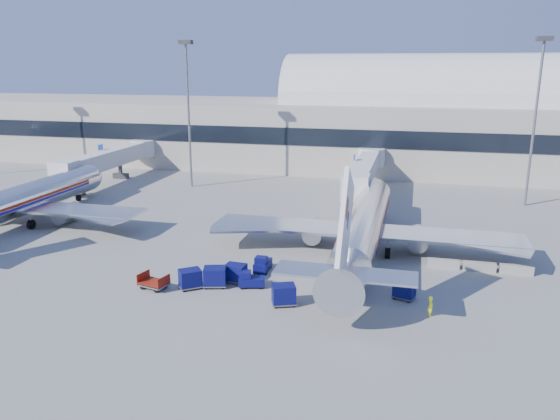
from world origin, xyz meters
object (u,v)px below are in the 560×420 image
(cart_solo_far, at_px, (404,289))
(cart_solo_near, at_px, (284,294))
(tug_right, at_px, (344,280))
(cart_train_c, at_px, (190,278))
(mast_west, at_px, (188,93))
(tug_left, at_px, (262,264))
(tug_lead, at_px, (251,280))
(ramp_worker, at_px, (431,306))
(airliner_main, at_px, (364,226))
(cart_train_b, at_px, (215,276))
(cart_train_a, at_px, (236,273))
(jetbridge_mid, at_px, (112,158))
(barrier_mid, at_px, (479,267))
(cart_open_red, at_px, (154,284))
(mast_east, at_px, (538,98))
(jetbridge_near, at_px, (365,169))
(barrier_far, at_px, (516,270))
(airliner_mid, at_px, (16,202))
(barrier_near, at_px, (443,264))

(cart_solo_far, bearing_deg, cart_solo_near, -140.34)
(tug_right, relative_size, cart_train_c, 1.08)
(mast_west, xyz_separation_m, tug_left, (21.24, -33.11, -14.05))
(tug_lead, bearing_deg, ramp_worker, -23.00)
(airliner_main, xyz_separation_m, cart_train_b, (-11.83, -12.16, -1.97))
(tug_right, height_order, cart_train_a, cart_train_a)
(jetbridge_mid, xyz_separation_m, tug_left, (35.64, -33.92, -3.19))
(barrier_mid, distance_m, cart_open_red, 30.39)
(cart_solo_far, bearing_deg, cart_open_red, -152.94)
(cart_open_red, bearing_deg, barrier_mid, 35.65)
(tug_left, bearing_deg, jetbridge_mid, 46.80)
(cart_train_c, bearing_deg, cart_solo_near, -46.53)
(tug_left, bearing_deg, mast_east, -40.59)
(airliner_main, xyz_separation_m, jetbridge_mid, (-44.40, 26.30, 1.00))
(jetbridge_near, distance_m, barrier_mid, 32.09)
(jetbridge_mid, height_order, ramp_worker, jetbridge_mid)
(cart_train_b, bearing_deg, jetbridge_mid, 114.69)
(tug_lead, bearing_deg, airliner_main, 37.40)
(barrier_far, bearing_deg, cart_train_c, -159.73)
(airliner_main, height_order, tug_left, airliner_main)
(tug_right, relative_size, cart_open_red, 0.96)
(tug_right, height_order, cart_solo_near, cart_solo_near)
(airliner_main, distance_m, cart_solo_near, 15.34)
(cart_train_b, bearing_deg, ramp_worker, -19.92)
(cart_train_b, height_order, cart_solo_near, cart_train_b)
(jetbridge_near, distance_m, mast_east, 24.91)
(mast_west, height_order, tug_right, mast_west)
(tug_right, relative_size, tug_left, 1.06)
(airliner_mid, relative_size, cart_open_red, 13.50)
(barrier_mid, height_order, cart_solo_far, cart_solo_far)
(tug_lead, bearing_deg, mast_east, 36.81)
(tug_left, distance_m, cart_train_c, 7.38)
(tug_lead, xyz_separation_m, cart_open_red, (-8.15, -2.36, -0.21))
(airliner_mid, relative_size, jetbridge_near, 1.35)
(airliner_mid, relative_size, barrier_mid, 12.42)
(cart_train_b, distance_m, cart_train_c, 2.16)
(airliner_main, bearing_deg, barrier_far, -9.74)
(mast_west, relative_size, cart_train_b, 9.48)
(barrier_mid, bearing_deg, jetbridge_mid, 152.65)
(barrier_near, bearing_deg, tug_left, -163.04)
(airliner_mid, bearing_deg, ramp_worker, -15.59)
(jetbridge_near, height_order, cart_open_red, jetbridge_near)
(jetbridge_mid, relative_size, cart_train_c, 11.22)
(tug_lead, relative_size, cart_solo_far, 1.20)
(barrier_near, height_order, ramp_worker, ramp_worker)
(cart_train_b, bearing_deg, tug_right, -2.94)
(tug_right, xyz_separation_m, cart_solo_near, (-4.33, -4.70, 0.18))
(airliner_mid, bearing_deg, cart_train_c, -24.76)
(airliner_mid, bearing_deg, cart_open_red, -28.89)
(cart_train_b, bearing_deg, barrier_near, 10.38)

